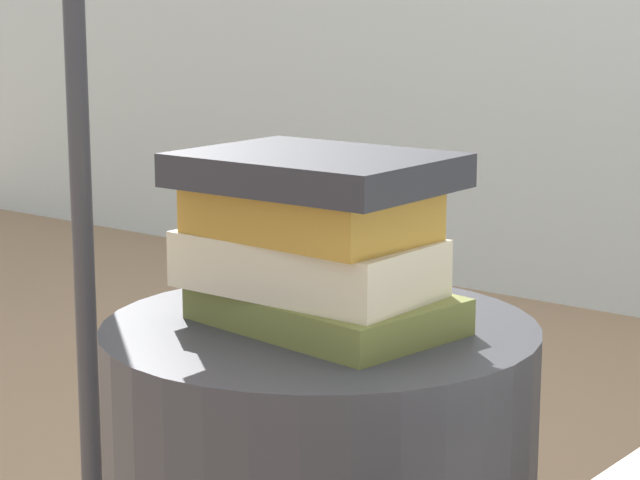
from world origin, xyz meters
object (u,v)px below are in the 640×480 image
book_cream (307,263)px  book_ochre (309,212)px  book_olive (324,309)px  book_charcoal (318,170)px

book_cream → book_ochre: bearing=-14.3°
book_olive → book_cream: 0.05m
book_ochre → book_charcoal: bearing=34.0°
book_olive → book_cream: size_ratio=1.00×
book_ochre → book_charcoal: (0.01, 0.00, 0.04)m
book_olive → book_ochre: size_ratio=1.11×
book_cream → book_charcoal: bearing=16.8°
book_olive → book_charcoal: size_ratio=1.00×
book_olive → book_ochre: 0.11m
book_olive → book_charcoal: 0.15m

